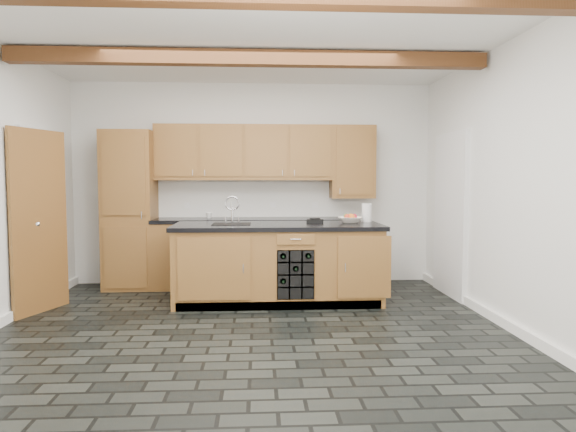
% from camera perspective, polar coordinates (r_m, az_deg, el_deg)
% --- Properties ---
extents(ground, '(5.00, 5.00, 0.00)m').
position_cam_1_polar(ground, '(4.99, -4.06, -12.90)').
color(ground, black).
rests_on(ground, ground).
extents(room_shell, '(5.01, 5.00, 5.00)m').
position_cam_1_polar(room_shell, '(5.31, -4.99, 4.81)').
color(room_shell, white).
rests_on(room_shell, ground).
extents(back_cabinetry, '(3.65, 0.62, 2.20)m').
position_cam_1_polar(back_cabinetry, '(7.04, -6.92, 0.14)').
color(back_cabinetry, olive).
rests_on(back_cabinetry, ground).
extents(island, '(2.48, 0.96, 0.93)m').
position_cam_1_polar(island, '(6.14, -1.06, -5.22)').
color(island, olive).
rests_on(island, ground).
extents(faucet, '(0.45, 0.40, 0.34)m').
position_cam_1_polar(faucet, '(6.13, -6.28, -0.56)').
color(faucet, black).
rests_on(faucet, island).
extents(kitchen_scale, '(0.21, 0.15, 0.06)m').
position_cam_1_polar(kitchen_scale, '(6.25, 3.01, -0.52)').
color(kitchen_scale, black).
rests_on(kitchen_scale, island).
extents(fruit_bowl, '(0.34, 0.34, 0.07)m').
position_cam_1_polar(fruit_bowl, '(6.31, 6.92, -0.42)').
color(fruit_bowl, white).
rests_on(fruit_bowl, island).
extents(fruit_cluster, '(0.16, 0.17, 0.07)m').
position_cam_1_polar(fruit_cluster, '(6.31, 6.92, -0.07)').
color(fruit_cluster, red).
rests_on(fruit_cluster, fruit_bowl).
extents(paper_towel, '(0.12, 0.12, 0.23)m').
position_cam_1_polar(paper_towel, '(6.47, 8.74, 0.37)').
color(paper_towel, white).
rests_on(paper_towel, island).
extents(mug, '(0.10, 0.10, 0.08)m').
position_cam_1_polar(mug, '(7.06, -8.77, 0.06)').
color(mug, white).
rests_on(mug, back_cabinetry).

